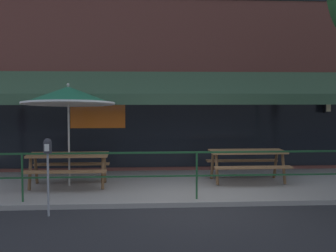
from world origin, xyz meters
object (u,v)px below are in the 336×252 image
parking_meter_near (48,153)px  patio_umbrella_left (68,96)px  picnic_table_left (68,161)px  picnic_table_centre (247,157)px

parking_meter_near → patio_umbrella_left: bearing=88.8°
picnic_table_left → patio_umbrella_left: (-0.00, 0.12, 1.47)m
picnic_table_centre → patio_umbrella_left: (-4.23, -0.20, 1.47)m
picnic_table_centre → parking_meter_near: size_ratio=1.27×
picnic_table_left → patio_umbrella_left: patio_umbrella_left is taller
picnic_table_left → parking_meter_near: size_ratio=1.27×
picnic_table_centre → patio_umbrella_left: patio_umbrella_left is taller
picnic_table_left → picnic_table_centre: 4.25m
parking_meter_near → picnic_table_centre: bearing=31.0°
patio_umbrella_left → parking_meter_near: 2.59m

